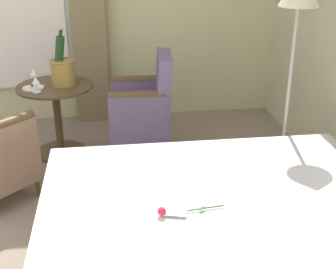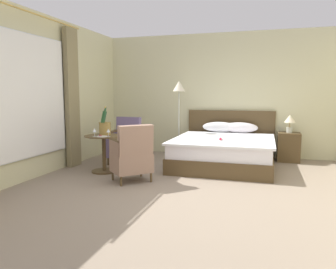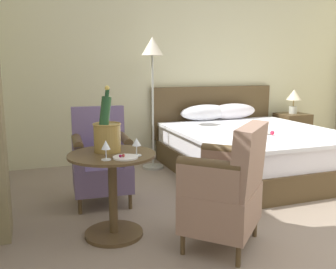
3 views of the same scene
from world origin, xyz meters
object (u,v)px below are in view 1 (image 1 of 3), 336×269
Objects in this scene: champagne_bucket at (62,68)px; snack_plate at (33,88)px; wine_glass_near_edge at (36,81)px; side_table_round at (58,115)px; floor_lamp_brass at (297,20)px; wine_glass_near_bucket at (34,73)px; armchair_by_window at (145,109)px; bed at (248,250)px.

champagne_bucket reaches higher than snack_plate.
wine_glass_near_edge is at bearing -49.79° from champagne_bucket.
side_table_round is at bearing 140.92° from wine_glass_near_edge.
floor_lamp_brass is 2.32m from wine_glass_near_bucket.
champagne_bucket is at bearing 76.98° from wine_glass_near_bucket.
floor_lamp_brass is 2.05m from champagne_bucket.
floor_lamp_brass reaches higher than champagne_bucket.
wine_glass_near_bucket is (-0.06, -0.26, -0.05)m from champagne_bucket.
snack_plate is 1.01m from armchair_by_window.
floor_lamp_brass reaches higher than side_table_round.
champagne_bucket reaches higher than side_table_round.
wine_glass_near_bucket is 0.15× the size of armchair_by_window.
champagne_bucket is at bearing -95.59° from armchair_by_window.
floor_lamp_brass is at bearing 49.43° from armchair_by_window.
armchair_by_window is at bearing -130.57° from floor_lamp_brass.
wine_glass_near_bucket is at bearing -116.58° from floor_lamp_brass.
bed reaches higher than wine_glass_near_bucket.
wine_glass_near_edge is (0.18, -0.21, -0.05)m from champagne_bucket.
bed is at bearing 12.09° from armchair_by_window.
floor_lamp_brass is at bearing 61.58° from champagne_bucket.
side_table_round is at bearing -148.84° from bed.
side_table_round is 3.64× the size of snack_plate.
bed is 2.37m from side_table_round.
champagne_bucket is (-2.05, -1.15, 0.52)m from bed.
armchair_by_window reaches higher than side_table_round.
bed is 2.40m from champagne_bucket.
bed is at bearing 33.76° from wine_glass_near_bucket.
champagne_bucket is (-0.94, -1.74, -0.56)m from floor_lamp_brass.
floor_lamp_brass is 1.64m from armchair_by_window.
bed is 16.45× the size of wine_glass_near_edge.
floor_lamp_brass is 1.81× the size of armchair_by_window.
armchair_by_window is (-0.01, 0.98, -0.25)m from snack_plate.
side_table_round is 0.72× the size of armchair_by_window.
floor_lamp_brass reaches higher than wine_glass_near_bucket.
wine_glass_near_edge is at bearing -111.27° from floor_lamp_brass.
wine_glass_near_bucket is at bearing -97.60° from armchair_by_window.
floor_lamp_brass reaches higher than snack_plate.
armchair_by_window is (0.05, 0.80, 0.04)m from side_table_round.
wine_glass_near_bucket is at bearing -178.12° from snack_plate.
champagne_bucket is 3.80× the size of wine_glass_near_edge.
snack_plate is (-0.86, -2.00, -0.70)m from floor_lamp_brass.
armchair_by_window reaches higher than wine_glass_near_bucket.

